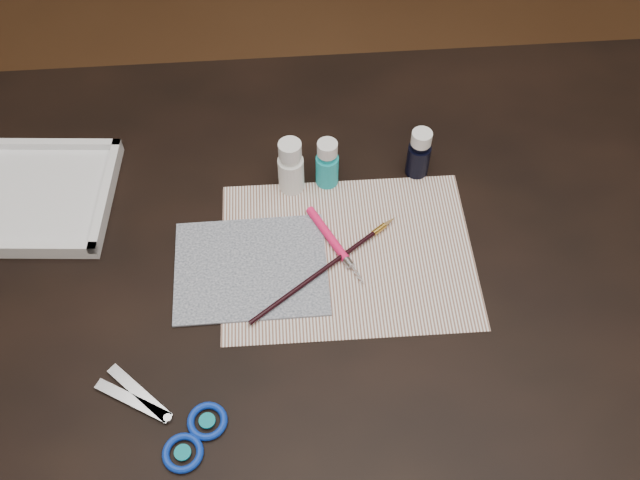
{
  "coord_description": "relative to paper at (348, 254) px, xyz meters",
  "views": [
    {
      "loc": [
        -0.04,
        -0.58,
        1.61
      ],
      "look_at": [
        0.0,
        0.0,
        0.8
      ],
      "focal_mm": 40.0,
      "sensor_mm": 36.0,
      "label": 1
    }
  ],
  "objects": [
    {
      "name": "ground",
      "position": [
        -0.04,
        -0.01,
        -0.76
      ],
      "size": [
        3.5,
        3.5,
        0.02
      ],
      "primitive_type": "cube",
      "color": "#422614",
      "rests_on": "ground"
    },
    {
      "name": "table",
      "position": [
        -0.04,
        -0.01,
        -0.38
      ],
      "size": [
        1.3,
        0.9,
        0.75
      ],
      "primitive_type": "cube",
      "color": "black",
      "rests_on": "ground"
    },
    {
      "name": "paper",
      "position": [
        0.0,
        0.0,
        0.0
      ],
      "size": [
        0.37,
        0.28,
        0.0
      ],
      "primitive_type": "cube",
      "rotation": [
        0.0,
        0.0,
        -0.01
      ],
      "color": "white",
      "rests_on": "table"
    },
    {
      "name": "canvas",
      "position": [
        -0.14,
        -0.01,
        0.0
      ],
      "size": [
        0.22,
        0.18,
        0.0
      ],
      "primitive_type": "cube",
      "rotation": [
        0.0,
        0.0,
        0.01
      ],
      "color": "black",
      "rests_on": "paper"
    },
    {
      "name": "paint_bottle_white",
      "position": [
        -0.07,
        0.14,
        0.05
      ],
      "size": [
        0.04,
        0.04,
        0.1
      ],
      "primitive_type": "cylinder",
      "rotation": [
        0.0,
        0.0,
        0.06
      ],
      "color": "white",
      "rests_on": "table"
    },
    {
      "name": "paint_bottle_cyan",
      "position": [
        -0.02,
        0.14,
        0.04
      ],
      "size": [
        0.04,
        0.04,
        0.09
      ],
      "primitive_type": "cylinder",
      "rotation": [
        0.0,
        0.0,
        -0.27
      ],
      "color": "#1AACB4",
      "rests_on": "table"
    },
    {
      "name": "paint_bottle_navy",
      "position": [
        0.13,
        0.15,
        0.04
      ],
      "size": [
        0.04,
        0.04,
        0.09
      ],
      "primitive_type": "cylinder",
      "rotation": [
        0.0,
        0.0,
        0.13
      ],
      "color": "black",
      "rests_on": "table"
    },
    {
      "name": "paintbrush",
      "position": [
        -0.03,
        -0.03,
        0.01
      ],
      "size": [
        0.23,
        0.17,
        0.01
      ],
      "primitive_type": null,
      "rotation": [
        0.0,
        0.0,
        0.64
      ],
      "color": "black",
      "rests_on": "canvas"
    },
    {
      "name": "craft_knife",
      "position": [
        -0.02,
        0.01,
        0.01
      ],
      "size": [
        0.08,
        0.15,
        0.01
      ],
      "primitive_type": null,
      "rotation": [
        0.0,
        0.0,
        -1.12
      ],
      "color": "#FF195C",
      "rests_on": "paper"
    },
    {
      "name": "scissors",
      "position": [
        -0.27,
        -0.23,
        0.0
      ],
      "size": [
        0.22,
        0.19,
        0.01
      ],
      "primitive_type": null,
      "rotation": [
        0.0,
        0.0,
        2.61
      ],
      "color": "silver",
      "rests_on": "table"
    },
    {
      "name": "palette_tray",
      "position": [
        -0.46,
        0.14,
        0.01
      ],
      "size": [
        0.23,
        0.23,
        0.03
      ],
      "primitive_type": "cube",
      "rotation": [
        0.0,
        0.0,
        -0.08
      ],
      "color": "white",
      "rests_on": "table"
    }
  ]
}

